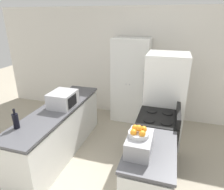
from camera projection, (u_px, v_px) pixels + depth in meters
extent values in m
cube|color=silver|center=(130.00, 64.00, 4.83)|extent=(7.00, 0.06, 2.60)
cube|color=silver|center=(59.00, 132.00, 3.63)|extent=(0.58, 2.29, 0.83)
cube|color=#4C4C51|center=(57.00, 109.00, 3.46)|extent=(0.60, 2.33, 0.04)
cube|color=silver|center=(148.00, 180.00, 2.57)|extent=(0.58, 0.96, 0.83)
cube|color=#4C4C51|center=(151.00, 150.00, 2.40)|extent=(0.60, 0.98, 0.04)
cube|color=white|center=(130.00, 81.00, 4.66)|extent=(0.83, 0.51, 1.95)
sphere|color=#B2B2B7|center=(126.00, 84.00, 4.43)|extent=(0.03, 0.03, 0.03)
sphere|color=#B2B2B7|center=(130.00, 84.00, 4.41)|extent=(0.03, 0.03, 0.03)
cube|color=black|center=(156.00, 141.00, 3.32)|extent=(0.64, 0.71, 0.90)
cube|color=black|center=(136.00, 143.00, 3.45)|extent=(0.02, 0.62, 0.49)
cube|color=black|center=(178.00, 115.00, 3.04)|extent=(0.06, 0.67, 0.16)
cylinder|color=black|center=(149.00, 120.00, 3.03)|extent=(0.17, 0.17, 0.01)
cylinder|color=black|center=(152.00, 111.00, 3.33)|extent=(0.17, 0.17, 0.01)
cylinder|color=black|center=(166.00, 123.00, 2.96)|extent=(0.17, 0.17, 0.01)
cylinder|color=black|center=(167.00, 113.00, 3.26)|extent=(0.17, 0.17, 0.01)
cube|color=white|center=(164.00, 100.00, 3.80)|extent=(0.73, 0.69, 1.78)
cylinder|color=gray|center=(143.00, 97.00, 3.70)|extent=(0.02, 0.02, 0.98)
cube|color=#B2B2B7|center=(63.00, 99.00, 3.48)|extent=(0.40, 0.46, 0.26)
cube|color=black|center=(72.00, 101.00, 3.39)|extent=(0.01, 0.29, 0.19)
cylinder|color=black|center=(16.00, 121.00, 2.80)|extent=(0.09, 0.09, 0.22)
cylinder|color=black|center=(14.00, 112.00, 2.74)|extent=(0.03, 0.03, 0.08)
cube|color=#939399|center=(139.00, 144.00, 2.31)|extent=(0.28, 0.45, 0.20)
cube|color=black|center=(127.00, 142.00, 2.35)|extent=(0.01, 0.31, 0.12)
cylinder|color=silver|center=(138.00, 134.00, 2.28)|extent=(0.24, 0.24, 0.05)
sphere|color=orange|center=(144.00, 129.00, 2.29)|extent=(0.08, 0.08, 0.08)
sphere|color=orange|center=(135.00, 128.00, 2.32)|extent=(0.08, 0.08, 0.08)
sphere|color=orange|center=(133.00, 132.00, 2.23)|extent=(0.08, 0.08, 0.08)
sphere|color=orange|center=(142.00, 134.00, 2.20)|extent=(0.08, 0.08, 0.08)
sphere|color=orange|center=(139.00, 128.00, 2.25)|extent=(0.08, 0.08, 0.08)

